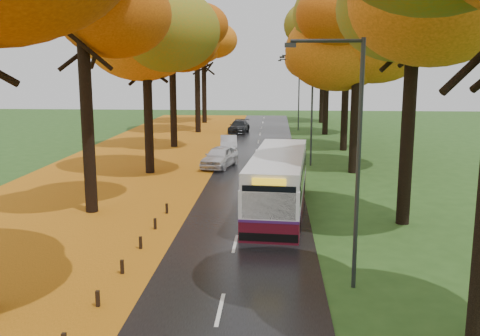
# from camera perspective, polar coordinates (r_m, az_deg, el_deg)

# --- Properties ---
(road) EXTENTS (6.50, 90.00, 0.04)m
(road) POSITION_cam_1_polar(r_m,az_deg,el_deg) (34.51, 1.08, -1.12)
(road) COLOR black
(road) RESTS_ON ground
(centre_line) EXTENTS (0.12, 90.00, 0.01)m
(centre_line) POSITION_cam_1_polar(r_m,az_deg,el_deg) (34.51, 1.08, -1.08)
(centre_line) COLOR silver
(centre_line) RESTS_ON road
(leaf_verge) EXTENTS (12.00, 90.00, 0.02)m
(leaf_verge) POSITION_cam_1_polar(r_m,az_deg,el_deg) (36.06, -13.36, -0.92)
(leaf_verge) COLOR #85490C
(leaf_verge) RESTS_ON ground
(leaf_drift) EXTENTS (0.90, 90.00, 0.01)m
(leaf_drift) POSITION_cam_1_polar(r_m,az_deg,el_deg) (34.78, -3.94, -1.02)
(leaf_drift) COLOR orange
(leaf_drift) RESTS_ON road
(trees_left) EXTENTS (9.20, 74.00, 13.88)m
(trees_left) POSITION_cam_1_polar(r_m,az_deg,el_deg) (36.93, -10.27, 14.34)
(trees_left) COLOR black
(trees_left) RESTS_ON ground
(trees_right) EXTENTS (9.30, 74.20, 13.96)m
(trees_right) POSITION_cam_1_polar(r_m,az_deg,el_deg) (36.18, 13.13, 14.55)
(trees_right) COLOR black
(trees_right) RESTS_ON ground
(bollard_row) EXTENTS (0.11, 23.51, 0.52)m
(bollard_row) POSITION_cam_1_polar(r_m,az_deg,el_deg) (15.98, -16.46, -15.18)
(bollard_row) COLOR black
(bollard_row) RESTS_ON ground
(streetlamp_near) EXTENTS (2.45, 0.18, 8.00)m
(streetlamp_near) POSITION_cam_1_polar(r_m,az_deg,el_deg) (17.08, 11.76, 2.39)
(streetlamp_near) COLOR #333538
(streetlamp_near) RESTS_ON ground
(streetlamp_mid) EXTENTS (2.45, 0.18, 8.00)m
(streetlamp_mid) POSITION_cam_1_polar(r_m,az_deg,el_deg) (38.88, 7.32, 7.12)
(streetlamp_mid) COLOR #333538
(streetlamp_mid) RESTS_ON ground
(streetlamp_far) EXTENTS (2.45, 0.18, 8.00)m
(streetlamp_far) POSITION_cam_1_polar(r_m,az_deg,el_deg) (60.83, 6.07, 8.44)
(streetlamp_far) COLOR #333538
(streetlamp_far) RESTS_ON ground
(bus) EXTENTS (3.34, 11.04, 2.86)m
(bus) POSITION_cam_1_polar(r_m,az_deg,el_deg) (26.74, 4.13, -1.34)
(bus) COLOR #4B0B17
(bus) RESTS_ON road
(car_white) EXTENTS (2.73, 4.73, 1.51)m
(car_white) POSITION_cam_1_polar(r_m,az_deg,el_deg) (38.16, -2.18, 1.21)
(car_white) COLOR silver
(car_white) RESTS_ON road
(car_silver) EXTENTS (1.76, 4.08, 1.31)m
(car_silver) POSITION_cam_1_polar(r_m,az_deg,el_deg) (45.48, -1.22, 2.63)
(car_silver) COLOR #A6A9AE
(car_silver) RESTS_ON road
(car_dark) EXTENTS (2.35, 4.76, 1.33)m
(car_dark) POSITION_cam_1_polar(r_m,az_deg,el_deg) (58.35, -0.11, 4.45)
(car_dark) COLOR black
(car_dark) RESTS_ON road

